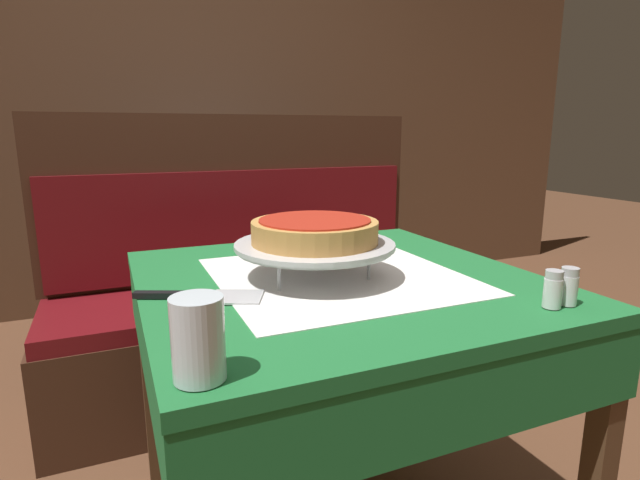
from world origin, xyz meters
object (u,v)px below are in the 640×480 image
Objects in this scene: condiment_caddy at (246,185)px; dining_table_rear at (228,217)px; dining_table_front at (337,318)px; pizza_server at (203,296)px; salt_shaker at (553,289)px; water_glass_near at (198,339)px; pizza_pan_stand at (315,247)px; deep_dish_pizza at (315,231)px; pepper_shaker at (569,286)px; booth_bench at (252,315)px.

dining_table_rear is at bearing 151.15° from condiment_caddy.
pizza_server is (-0.32, -0.04, 0.11)m from dining_table_front.
salt_shaker is 0.43× the size of condiment_caddy.
water_glass_near is at bearing -100.88° from pizza_server.
dining_table_front is 2.43× the size of pizza_pan_stand.
condiment_caddy is at bearing 82.62° from dining_table_front.
salt_shaker reaches higher than pizza_server.
condiment_caddy reaches higher than dining_table_rear.
pizza_server reaches higher than dining_table_rear.
deep_dish_pizza is 0.28m from pizza_server.
dining_table_front reaches higher than dining_table_rear.
dining_table_front is 1.65m from dining_table_rear.
dining_table_front is at bearing -6.27° from deep_dish_pizza.
pizza_pan_stand is 1.41× the size of pizza_server.
salt_shaker is (0.66, 0.02, -0.02)m from water_glass_near.
dining_table_rear is 2.86× the size of pizza_server.
dining_table_front is at bearing 6.97° from pizza_server.
pepper_shaker is 0.44× the size of condiment_caddy.
water_glass_near is (-0.38, -0.37, 0.16)m from dining_table_front.
pizza_pan_stand is 2.16× the size of condiment_caddy.
booth_bench is 1.41m from water_glass_near.
pizza_server is (-0.26, -0.04, -0.07)m from pizza_pan_stand.
water_glass_near is 1.57× the size of pepper_shaker.
salt_shaker is 0.99× the size of pepper_shaker.
pizza_server reaches higher than dining_table_front.
pepper_shaker is at bearing -86.57° from condiment_caddy.
pizza_pan_stand is 1.27× the size of deep_dish_pizza.
pepper_shaker is at bearing -43.55° from deep_dish_pizza.
deep_dish_pizza is 3.87× the size of pepper_shaker.
dining_table_rear is at bearing 84.23° from deep_dish_pizza.
booth_bench is 1.03m from deep_dish_pizza.
booth_bench is 6.11× the size of pizza_server.
dining_table_rear is 1.67m from deep_dish_pizza.
pizza_server is 0.71m from pepper_shaker.
dining_table_front is 3.42× the size of pizza_server.
pepper_shaker is at bearing 0.00° from salt_shaker.
dining_table_rear is 2.02m from salt_shaker.
pizza_pan_stand is (-0.17, -1.64, 0.20)m from dining_table_rear.
water_glass_near is at bearing -130.54° from deep_dish_pizza.
booth_bench is at bearing -104.29° from condiment_caddy.
pizza_pan_stand is (-0.08, -0.88, 0.49)m from booth_bench.
booth_bench is (0.03, 0.89, -0.31)m from dining_table_front.
dining_table_front is 1.62m from condiment_caddy.
water_glass_near reaches higher than dining_table_front.
pizza_pan_stand is 0.04m from deep_dish_pizza.
salt_shaker is (0.34, -0.36, -0.07)m from deep_dish_pizza.
dining_table_rear is 9.99× the size of pepper_shaker.
water_glass_near is (-0.33, -0.38, -0.05)m from deep_dish_pizza.
pizza_server is 0.35m from water_glass_near.
pepper_shaker is at bearing -76.59° from booth_bench.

